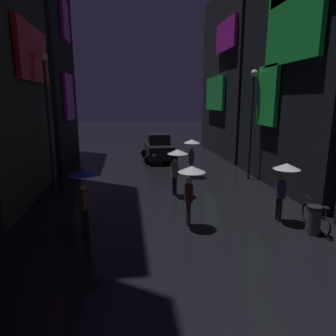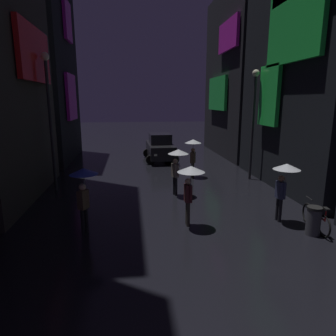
{
  "view_description": "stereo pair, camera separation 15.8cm",
  "coord_description": "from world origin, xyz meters",
  "px_view_note": "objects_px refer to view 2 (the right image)",
  "views": [
    {
      "loc": [
        -1.54,
        -0.52,
        4.19
      ],
      "look_at": [
        0.0,
        10.53,
        1.67
      ],
      "focal_mm": 32.0,
      "sensor_mm": 36.0,
      "label": 1
    },
    {
      "loc": [
        -1.39,
        -0.54,
        4.19
      ],
      "look_at": [
        0.0,
        10.53,
        1.67
      ],
      "focal_mm": 32.0,
      "sensor_mm": 36.0,
      "label": 2
    }
  ],
  "objects_px": {
    "pedestrian_foreground_right_clear": "(285,176)",
    "trash_bin": "(314,221)",
    "pedestrian_near_crossing_clear": "(177,159)",
    "bicycle_parked_at_storefront": "(316,219)",
    "pedestrian_foreground_left_clear": "(190,179)",
    "pedestrian_far_right_clear": "(193,148)",
    "streetlamp_left_far": "(49,108)",
    "streetlamp_right_far": "(253,113)",
    "pedestrian_midstreet_centre_blue": "(84,183)",
    "car_distant": "(160,148)"
  },
  "relations": [
    {
      "from": "pedestrian_foreground_right_clear",
      "to": "trash_bin",
      "type": "relative_size",
      "value": 2.28
    },
    {
      "from": "pedestrian_near_crossing_clear",
      "to": "pedestrian_foreground_right_clear",
      "type": "bearing_deg",
      "value": -47.32
    },
    {
      "from": "pedestrian_foreground_right_clear",
      "to": "bicycle_parked_at_storefront",
      "type": "bearing_deg",
      "value": -42.47
    },
    {
      "from": "pedestrian_foreground_left_clear",
      "to": "pedestrian_foreground_right_clear",
      "type": "relative_size",
      "value": 1.0
    },
    {
      "from": "pedestrian_foreground_left_clear",
      "to": "pedestrian_far_right_clear",
      "type": "height_order",
      "value": "same"
    },
    {
      "from": "pedestrian_foreground_right_clear",
      "to": "streetlamp_left_far",
      "type": "distance_m",
      "value": 10.36
    },
    {
      "from": "pedestrian_foreground_left_clear",
      "to": "streetlamp_right_far",
      "type": "relative_size",
      "value": 0.37
    },
    {
      "from": "pedestrian_far_right_clear",
      "to": "pedestrian_midstreet_centre_blue",
      "type": "bearing_deg",
      "value": -126.71
    },
    {
      "from": "pedestrian_midstreet_centre_blue",
      "to": "pedestrian_near_crossing_clear",
      "type": "bearing_deg",
      "value": 44.02
    },
    {
      "from": "pedestrian_foreground_left_clear",
      "to": "trash_bin",
      "type": "height_order",
      "value": "pedestrian_foreground_left_clear"
    },
    {
      "from": "streetlamp_left_far",
      "to": "trash_bin",
      "type": "distance_m",
      "value": 11.62
    },
    {
      "from": "car_distant",
      "to": "streetlamp_right_far",
      "type": "height_order",
      "value": "streetlamp_right_far"
    },
    {
      "from": "pedestrian_far_right_clear",
      "to": "bicycle_parked_at_storefront",
      "type": "height_order",
      "value": "pedestrian_far_right_clear"
    },
    {
      "from": "pedestrian_far_right_clear",
      "to": "bicycle_parked_at_storefront",
      "type": "xyz_separation_m",
      "value": [
        2.61,
        -7.33,
        -1.28
      ]
    },
    {
      "from": "pedestrian_foreground_left_clear",
      "to": "bicycle_parked_at_storefront",
      "type": "relative_size",
      "value": 1.17
    },
    {
      "from": "car_distant",
      "to": "pedestrian_midstreet_centre_blue",
      "type": "bearing_deg",
      "value": -107.11
    },
    {
      "from": "bicycle_parked_at_storefront",
      "to": "streetlamp_right_far",
      "type": "distance_m",
      "value": 7.32
    },
    {
      "from": "car_distant",
      "to": "streetlamp_right_far",
      "type": "distance_m",
      "value": 7.7
    },
    {
      "from": "pedestrian_foreground_right_clear",
      "to": "pedestrian_far_right_clear",
      "type": "xyz_separation_m",
      "value": [
        -1.8,
        6.59,
        0.0
      ]
    },
    {
      "from": "pedestrian_midstreet_centre_blue",
      "to": "car_distant",
      "type": "xyz_separation_m",
      "value": [
        3.57,
        11.6,
        -0.74
      ]
    },
    {
      "from": "bicycle_parked_at_storefront",
      "to": "car_distant",
      "type": "xyz_separation_m",
      "value": [
        -3.93,
        12.38,
        0.54
      ]
    },
    {
      "from": "pedestrian_far_right_clear",
      "to": "car_distant",
      "type": "relative_size",
      "value": 0.51
    },
    {
      "from": "pedestrian_foreground_right_clear",
      "to": "bicycle_parked_at_storefront",
      "type": "distance_m",
      "value": 1.69
    },
    {
      "from": "pedestrian_foreground_right_clear",
      "to": "trash_bin",
      "type": "xyz_separation_m",
      "value": [
        0.51,
        -1.07,
        -1.2
      ]
    },
    {
      "from": "car_distant",
      "to": "trash_bin",
      "type": "bearing_deg",
      "value": -74.05
    },
    {
      "from": "pedestrian_midstreet_centre_blue",
      "to": "bicycle_parked_at_storefront",
      "type": "distance_m",
      "value": 7.65
    },
    {
      "from": "pedestrian_midstreet_centre_blue",
      "to": "streetlamp_right_far",
      "type": "bearing_deg",
      "value": 36.31
    },
    {
      "from": "pedestrian_far_right_clear",
      "to": "car_distant",
      "type": "xyz_separation_m",
      "value": [
        -1.31,
        5.05,
        -0.74
      ]
    },
    {
      "from": "pedestrian_foreground_left_clear",
      "to": "bicycle_parked_at_storefront",
      "type": "xyz_separation_m",
      "value": [
        4.08,
        -0.78,
        -1.28
      ]
    },
    {
      "from": "pedestrian_midstreet_centre_blue",
      "to": "streetlamp_left_far",
      "type": "distance_m",
      "value": 5.84
    },
    {
      "from": "pedestrian_near_crossing_clear",
      "to": "pedestrian_foreground_right_clear",
      "type": "relative_size",
      "value": 1.0
    },
    {
      "from": "bicycle_parked_at_storefront",
      "to": "streetlamp_left_far",
      "type": "xyz_separation_m",
      "value": [
        -9.6,
        5.77,
        3.45
      ]
    },
    {
      "from": "pedestrian_foreground_left_clear",
      "to": "trash_bin",
      "type": "relative_size",
      "value": 2.28
    },
    {
      "from": "streetlamp_right_far",
      "to": "streetlamp_left_far",
      "type": "bearing_deg",
      "value": -175.38
    },
    {
      "from": "pedestrian_near_crossing_clear",
      "to": "pedestrian_far_right_clear",
      "type": "height_order",
      "value": "same"
    },
    {
      "from": "pedestrian_midstreet_centre_blue",
      "to": "trash_bin",
      "type": "relative_size",
      "value": 2.28
    },
    {
      "from": "pedestrian_midstreet_centre_blue",
      "to": "pedestrian_far_right_clear",
      "type": "height_order",
      "value": "same"
    },
    {
      "from": "pedestrian_far_right_clear",
      "to": "car_distant",
      "type": "distance_m",
      "value": 5.27
    },
    {
      "from": "pedestrian_near_crossing_clear",
      "to": "streetlamp_right_far",
      "type": "height_order",
      "value": "streetlamp_right_far"
    },
    {
      "from": "pedestrian_near_crossing_clear",
      "to": "bicycle_parked_at_storefront",
      "type": "bearing_deg",
      "value": -46.39
    },
    {
      "from": "pedestrian_foreground_right_clear",
      "to": "streetlamp_right_far",
      "type": "xyz_separation_m",
      "value": [
        1.21,
        5.84,
        1.89
      ]
    },
    {
      "from": "streetlamp_left_far",
      "to": "trash_bin",
      "type": "xyz_separation_m",
      "value": [
        9.3,
        -6.1,
        -3.37
      ]
    },
    {
      "from": "streetlamp_left_far",
      "to": "trash_bin",
      "type": "bearing_deg",
      "value": -33.26
    },
    {
      "from": "streetlamp_right_far",
      "to": "trash_bin",
      "type": "distance_m",
      "value": 7.6
    },
    {
      "from": "streetlamp_right_far",
      "to": "pedestrian_midstreet_centre_blue",
      "type": "bearing_deg",
      "value": -143.69
    },
    {
      "from": "pedestrian_near_crossing_clear",
      "to": "car_distant",
      "type": "xyz_separation_m",
      "value": [
        0.05,
        8.2,
        -0.74
      ]
    },
    {
      "from": "car_distant",
      "to": "streetlamp_left_far",
      "type": "relative_size",
      "value": 0.67
    },
    {
      "from": "pedestrian_foreground_left_clear",
      "to": "streetlamp_left_far",
      "type": "relative_size",
      "value": 0.34
    },
    {
      "from": "pedestrian_foreground_right_clear",
      "to": "car_distant",
      "type": "xyz_separation_m",
      "value": [
        -3.12,
        11.63,
        -0.74
      ]
    },
    {
      "from": "streetlamp_right_far",
      "to": "pedestrian_foreground_left_clear",
      "type": "bearing_deg",
      "value": -127.7
    }
  ]
}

